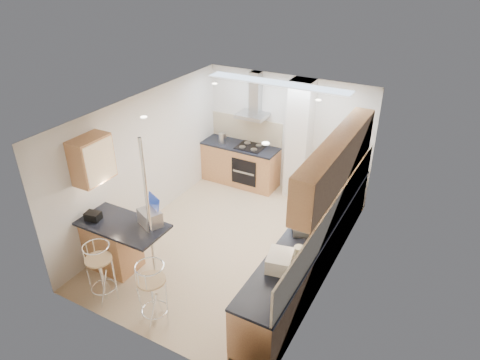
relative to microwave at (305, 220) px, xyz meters
The scene contains 16 objects.
ground 1.78m from the microwave, behind, with size 4.80×4.80×0.00m, color #C9AF86.
room_shell 1.31m from the microwave, 152.82° to the left, with size 3.64×4.84×2.51m.
right_counter 0.64m from the microwave, 64.05° to the left, with size 0.63×4.40×0.92m.
back_counter 3.34m from the microwave, 135.96° to the left, with size 1.70×0.63×0.92m.
peninsula 2.90m from the microwave, 153.45° to the right, with size 1.47×0.72×0.94m.
microwave is the anchor object (origin of this frame).
laptop 2.36m from the microwave, 153.30° to the right, with size 0.36×0.27×0.25m, color #A0A2A8.
bag 3.29m from the microwave, 155.10° to the right, with size 0.23×0.17×0.13m, color black.
bar_stool_near 3.13m from the microwave, 141.41° to the right, with size 0.41×0.41×1.00m, color tan, non-canonical shape.
bar_stool_end 2.46m from the microwave, 126.88° to the right, with size 0.42×0.42×1.03m, color tan, non-canonical shape.
jar_a 0.60m from the microwave, 74.13° to the left, with size 0.12×0.12×0.19m, color #F0E5D0.
jar_b 1.11m from the microwave, 87.21° to the left, with size 0.11×0.11×0.14m, color #F0E5D0.
jar_c 0.72m from the microwave, 75.71° to the right, with size 0.14×0.14×0.18m, color beige.
jar_d 0.89m from the microwave, 90.03° to the right, with size 0.10×0.10×0.15m, color silver.
bread_bin 1.01m from the microwave, 88.15° to the right, with size 0.32×0.41×0.21m, color #F0E5D0.
kettle 3.53m from the microwave, 141.54° to the left, with size 0.16×0.16×0.23m, color #A7A9AB.
Camera 1 is at (3.12, -5.37, 4.70)m, focal length 32.00 mm.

